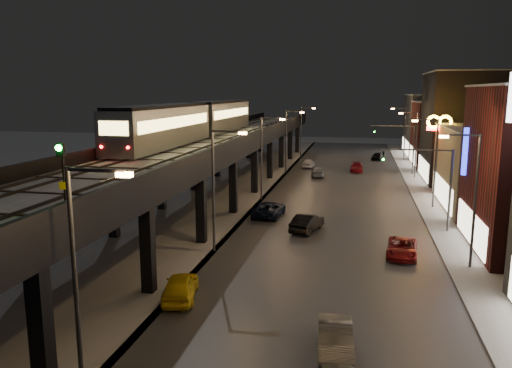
{
  "coord_description": "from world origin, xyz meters",
  "views": [
    {
      "loc": [
        9.49,
        -20.85,
        11.62
      ],
      "look_at": [
        2.21,
        14.14,
        5.0
      ],
      "focal_mm": 35.0,
      "sensor_mm": 36.0,
      "label": 1
    }
  ],
  "objects_px": {
    "car_onc_dark": "(402,249)",
    "car_onc_red": "(377,157)",
    "rail_signal": "(62,165)",
    "subway_train": "(197,120)",
    "car_near_white": "(307,223)",
    "car_far_white": "(309,163)",
    "car_onc_white": "(357,168)",
    "car_mid_silver": "(269,210)",
    "car_onc_silver": "(335,342)",
    "car_mid_dark": "(318,172)",
    "car_taxi": "(180,287)"
  },
  "relations": [
    {
      "from": "car_taxi",
      "to": "car_onc_red",
      "type": "height_order",
      "value": "car_taxi"
    },
    {
      "from": "car_onc_red",
      "to": "car_taxi",
      "type": "bearing_deg",
      "value": -90.44
    },
    {
      "from": "car_mid_dark",
      "to": "car_onc_white",
      "type": "height_order",
      "value": "car_mid_dark"
    },
    {
      "from": "car_mid_dark",
      "to": "car_far_white",
      "type": "relative_size",
      "value": 1.12
    },
    {
      "from": "car_onc_white",
      "to": "car_taxi",
      "type": "bearing_deg",
      "value": -100.81
    },
    {
      "from": "car_onc_dark",
      "to": "car_onc_white",
      "type": "xyz_separation_m",
      "value": [
        -3.52,
        38.49,
        0.02
      ]
    },
    {
      "from": "car_near_white",
      "to": "car_onc_silver",
      "type": "height_order",
      "value": "car_near_white"
    },
    {
      "from": "car_mid_dark",
      "to": "car_onc_dark",
      "type": "distance_m",
      "value": 34.13
    },
    {
      "from": "rail_signal",
      "to": "car_mid_dark",
      "type": "bearing_deg",
      "value": 83.16
    },
    {
      "from": "car_onc_white",
      "to": "car_mid_silver",
      "type": "bearing_deg",
      "value": -105.1
    },
    {
      "from": "car_onc_red",
      "to": "subway_train",
      "type": "bearing_deg",
      "value": -110.98
    },
    {
      "from": "car_mid_silver",
      "to": "car_far_white",
      "type": "xyz_separation_m",
      "value": [
        0.54,
        31.53,
        -0.02
      ]
    },
    {
      "from": "subway_train",
      "to": "car_onc_silver",
      "type": "xyz_separation_m",
      "value": [
        17.27,
        -33.17,
        -7.81
      ]
    },
    {
      "from": "car_onc_red",
      "to": "car_far_white",
      "type": "bearing_deg",
      "value": -123.01
    },
    {
      "from": "rail_signal",
      "to": "car_far_white",
      "type": "height_order",
      "value": "rail_signal"
    },
    {
      "from": "subway_train",
      "to": "car_near_white",
      "type": "bearing_deg",
      "value": -43.59
    },
    {
      "from": "car_near_white",
      "to": "car_mid_silver",
      "type": "bearing_deg",
      "value": -31.95
    },
    {
      "from": "subway_train",
      "to": "car_far_white",
      "type": "height_order",
      "value": "subway_train"
    },
    {
      "from": "car_near_white",
      "to": "car_mid_silver",
      "type": "height_order",
      "value": "car_near_white"
    },
    {
      "from": "rail_signal",
      "to": "car_onc_dark",
      "type": "relative_size",
      "value": 0.67
    },
    {
      "from": "subway_train",
      "to": "car_near_white",
      "type": "height_order",
      "value": "subway_train"
    },
    {
      "from": "car_onc_dark",
      "to": "car_onc_white",
      "type": "distance_m",
      "value": 38.65
    },
    {
      "from": "car_mid_silver",
      "to": "car_onc_dark",
      "type": "height_order",
      "value": "car_mid_silver"
    },
    {
      "from": "car_far_white",
      "to": "car_onc_red",
      "type": "height_order",
      "value": "car_far_white"
    },
    {
      "from": "car_onc_silver",
      "to": "car_near_white",
      "type": "bearing_deg",
      "value": 94.99
    },
    {
      "from": "subway_train",
      "to": "car_mid_silver",
      "type": "height_order",
      "value": "subway_train"
    },
    {
      "from": "rail_signal",
      "to": "car_mid_silver",
      "type": "height_order",
      "value": "rail_signal"
    },
    {
      "from": "subway_train",
      "to": "rail_signal",
      "type": "height_order",
      "value": "subway_train"
    },
    {
      "from": "car_taxi",
      "to": "car_mid_silver",
      "type": "bearing_deg",
      "value": -106.56
    },
    {
      "from": "car_taxi",
      "to": "car_onc_white",
      "type": "xyz_separation_m",
      "value": [
        9.36,
        48.74,
        -0.1
      ]
    },
    {
      "from": "subway_train",
      "to": "car_onc_dark",
      "type": "relative_size",
      "value": 8.83
    },
    {
      "from": "car_far_white",
      "to": "car_near_white",
      "type": "bearing_deg",
      "value": 99.81
    },
    {
      "from": "subway_train",
      "to": "car_far_white",
      "type": "distance_m",
      "value": 26.1
    },
    {
      "from": "subway_train",
      "to": "car_onc_dark",
      "type": "height_order",
      "value": "subway_train"
    },
    {
      "from": "car_near_white",
      "to": "car_onc_silver",
      "type": "bearing_deg",
      "value": 114.54
    },
    {
      "from": "subway_train",
      "to": "car_far_white",
      "type": "bearing_deg",
      "value": 65.29
    },
    {
      "from": "car_onc_white",
      "to": "car_onc_dark",
      "type": "bearing_deg",
      "value": -84.7
    },
    {
      "from": "car_mid_dark",
      "to": "car_onc_silver",
      "type": "height_order",
      "value": "car_onc_silver"
    },
    {
      "from": "car_mid_silver",
      "to": "car_far_white",
      "type": "relative_size",
      "value": 1.26
    },
    {
      "from": "rail_signal",
      "to": "car_mid_dark",
      "type": "relative_size",
      "value": 0.66
    },
    {
      "from": "car_far_white",
      "to": "car_onc_dark",
      "type": "distance_m",
      "value": 42.44
    },
    {
      "from": "car_near_white",
      "to": "car_mid_silver",
      "type": "distance_m",
      "value": 5.95
    },
    {
      "from": "car_near_white",
      "to": "car_far_white",
      "type": "height_order",
      "value": "car_near_white"
    },
    {
      "from": "car_onc_dark",
      "to": "car_onc_red",
      "type": "height_order",
      "value": "car_onc_red"
    },
    {
      "from": "rail_signal",
      "to": "car_near_white",
      "type": "xyz_separation_m",
      "value": [
        7.53,
        22.95,
        -8.01
      ]
    },
    {
      "from": "car_onc_silver",
      "to": "car_mid_dark",
      "type": "bearing_deg",
      "value": 91.2
    },
    {
      "from": "car_taxi",
      "to": "car_mid_dark",
      "type": "distance_m",
      "value": 43.44
    },
    {
      "from": "subway_train",
      "to": "car_mid_silver",
      "type": "distance_m",
      "value": 15.43
    },
    {
      "from": "car_mid_dark",
      "to": "car_far_white",
      "type": "xyz_separation_m",
      "value": [
        -2.08,
        8.05,
        0.03
      ]
    },
    {
      "from": "car_onc_silver",
      "to": "car_onc_dark",
      "type": "bearing_deg",
      "value": 70.38
    }
  ]
}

